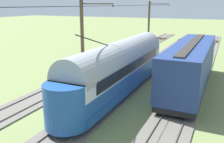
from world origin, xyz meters
TOP-DOWN VIEW (x-y plane):
  - ground_plane at (0.00, 0.00)m, footprint 220.00×220.00m
  - track_streetcar_siding at (-5.18, -0.31)m, footprint 2.80×80.00m
  - track_adjacent_siding at (0.00, -0.31)m, footprint 2.80×80.00m
  - track_third_siding at (5.18, -0.31)m, footprint 2.80×80.00m
  - vintage_streetcar at (-0.00, 3.23)m, footprint 2.65×17.85m
  - coach_adjacent at (-5.18, -0.33)m, footprint 2.96×14.45m
  - catenary_pole_foreground at (2.62, -13.68)m, footprint 2.91×0.28m
  - catenary_pole_mid_near at (2.62, 4.62)m, footprint 2.91×0.28m
  - overhead_wire_run at (0.04, 12.99)m, footprint 2.71×58.88m
  - spare_tie_stack at (8.13, -5.74)m, footprint 2.40×2.40m

SIDE VIEW (x-z plane):
  - ground_plane at x=0.00m, z-range 0.00..0.00m
  - track_streetcar_siding at x=-5.18m, z-range -0.04..0.14m
  - track_adjacent_siding at x=0.00m, z-range -0.04..0.14m
  - track_third_siding at x=5.18m, z-range -0.04..0.14m
  - spare_tie_stack at x=8.13m, z-range 0.00..0.54m
  - coach_adjacent at x=-5.18m, z-range 0.24..4.09m
  - vintage_streetcar at x=0.00m, z-range -0.42..4.95m
  - catenary_pole_foreground at x=2.62m, z-range 0.17..7.78m
  - catenary_pole_mid_near at x=2.62m, z-range 0.17..7.78m
  - overhead_wire_run at x=0.04m, z-range 6.98..7.16m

